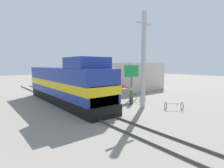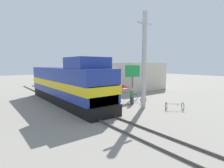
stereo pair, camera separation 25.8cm
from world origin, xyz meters
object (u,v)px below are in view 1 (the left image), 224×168
at_px(vendor_umbrella, 118,85).
at_px(bicycle, 138,99).
at_px(bicycle_spare, 174,106).
at_px(utility_pole, 144,60).
at_px(billboard_sign, 132,73).
at_px(locomotive, 67,85).
at_px(person_bystander, 131,96).

relative_size(vendor_umbrella, bicycle, 1.29).
bearing_deg(bicycle_spare, vendor_umbrella, 61.62).
height_order(bicycle, bicycle_spare, bicycle).
relative_size(utility_pole, billboard_sign, 2.22).
bearing_deg(bicycle, bicycle_spare, 103.55).
height_order(vendor_umbrella, bicycle, vendor_umbrella).
relative_size(locomotive, bicycle_spare, 9.24).
bearing_deg(person_bystander, billboard_sign, 44.63).
bearing_deg(bicycle_spare, utility_pole, 74.24).
height_order(billboard_sign, person_bystander, billboard_sign).
height_order(locomotive, bicycle, locomotive).
bearing_deg(vendor_umbrella, person_bystander, -76.06).
distance_m(vendor_umbrella, billboard_sign, 2.78).
relative_size(vendor_umbrella, bicycle_spare, 1.42).
distance_m(utility_pole, bicycle, 4.61).
relative_size(person_bystander, bicycle, 0.96).
height_order(locomotive, billboard_sign, locomotive).
xyz_separation_m(bicycle, bicycle_spare, (0.13, -4.17, -0.03)).
xyz_separation_m(locomotive, bicycle_spare, (6.30, -8.26, -1.62)).
xyz_separation_m(billboard_sign, bicycle_spare, (-0.62, -5.95, -2.64)).
height_order(utility_pole, billboard_sign, utility_pole).
xyz_separation_m(locomotive, vendor_umbrella, (4.44, -2.74, -0.15)).
bearing_deg(billboard_sign, vendor_umbrella, -170.41).
distance_m(billboard_sign, bicycle, 3.25).
relative_size(utility_pole, bicycle, 5.08).
bearing_deg(billboard_sign, bicycle, -112.95).
relative_size(billboard_sign, bicycle_spare, 2.52).
height_order(utility_pole, person_bystander, utility_pole).
bearing_deg(bicycle_spare, billboard_sign, 37.05).
xyz_separation_m(utility_pole, person_bystander, (-0.01, 1.52, -3.54)).
distance_m(utility_pole, person_bystander, 3.85).
height_order(vendor_umbrella, bicycle_spare, vendor_umbrella).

